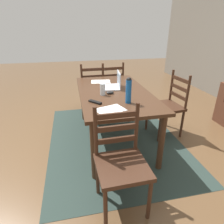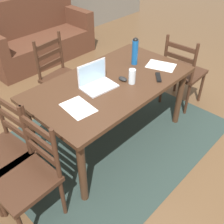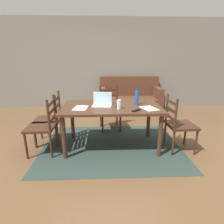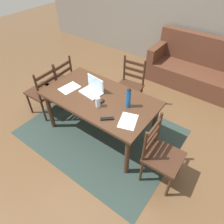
{
  "view_description": "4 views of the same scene",
  "coord_description": "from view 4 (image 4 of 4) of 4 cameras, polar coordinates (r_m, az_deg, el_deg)",
  "views": [
    {
      "loc": [
        2.44,
        -0.55,
        1.57
      ],
      "look_at": [
        0.07,
        -0.04,
        0.47
      ],
      "focal_mm": 31.01,
      "sensor_mm": 36.0,
      "label": 1
    },
    {
      "loc": [
        -1.63,
        -1.55,
        2.08
      ],
      "look_at": [
        -0.09,
        -0.1,
        0.47
      ],
      "focal_mm": 42.28,
      "sensor_mm": 36.0,
      "label": 2
    },
    {
      "loc": [
        -0.11,
        -2.91,
        1.53
      ],
      "look_at": [
        0.01,
        0.11,
        0.61
      ],
      "focal_mm": 28.38,
      "sensor_mm": 36.0,
      "label": 3
    },
    {
      "loc": [
        1.54,
        -1.78,
        2.56
      ],
      "look_at": [
        0.14,
        0.12,
        0.44
      ],
      "focal_mm": 32.7,
      "sensor_mm": 36.0,
      "label": 4
    }
  ],
  "objects": [
    {
      "name": "paper_stack_right",
      "position": [
        3.21,
        -11.81,
        6.6
      ],
      "size": [
        0.24,
        0.32,
        0.0
      ],
      "primitive_type": "cube",
      "rotation": [
        0.0,
        0.0,
        -0.12
      ],
      "color": "white",
      "rests_on": "dining_table"
    },
    {
      "name": "area_rug",
      "position": [
        3.47,
        -3.01,
        -5.54
      ],
      "size": [
        2.44,
        1.86,
        0.01
      ],
      "primitive_type": "cube",
      "color": "#283833",
      "rests_on": "ground"
    },
    {
      "name": "couch",
      "position": [
        4.77,
        21.83,
        11.28
      ],
      "size": [
        1.8,
        0.8,
        1.0
      ],
      "color": "#512D1E",
      "rests_on": "ground"
    },
    {
      "name": "chair_far_head",
      "position": [
        3.69,
        4.85,
        7.1
      ],
      "size": [
        0.49,
        0.49,
        0.95
      ],
      "color": "#3D2316",
      "rests_on": "ground"
    },
    {
      "name": "laptop",
      "position": [
        3.05,
        -5.34,
        6.56
      ],
      "size": [
        0.34,
        0.26,
        0.23
      ],
      "color": "silver",
      "rests_on": "dining_table"
    },
    {
      "name": "computer_mouse",
      "position": [
        2.87,
        -2.98,
        3.1
      ],
      "size": [
        0.06,
        0.1,
        0.03
      ],
      "primitive_type": "ellipsoid",
      "rotation": [
        0.0,
        0.0,
        -0.04
      ],
      "color": "black",
      "rests_on": "dining_table"
    },
    {
      "name": "chair_left_near",
      "position": [
        3.75,
        -18.67,
        5.41
      ],
      "size": [
        0.45,
        0.45,
        0.95
      ],
      "color": "#3D2316",
      "rests_on": "ground"
    },
    {
      "name": "paper_stack_left",
      "position": [
        2.59,
        4.5,
        -2.52
      ],
      "size": [
        0.29,
        0.35,
        0.0
      ],
      "primitive_type": "cube",
      "rotation": [
        0.0,
        0.0,
        0.32
      ],
      "color": "white",
      "rests_on": "dining_table"
    },
    {
      "name": "chair_right_near",
      "position": [
        2.67,
        13.54,
        -11.66
      ],
      "size": [
        0.45,
        0.45,
        0.95
      ],
      "color": "#3D2316",
      "rests_on": "ground"
    },
    {
      "name": "dining_table",
      "position": [
        3.02,
        -3.44,
        2.88
      ],
      "size": [
        1.67,
        0.92,
        0.75
      ],
      "color": "#422819",
      "rests_on": "ground"
    },
    {
      "name": "chair_left_far",
      "position": [
        3.92,
        -14.52,
        8.11
      ],
      "size": [
        0.47,
        0.47,
        0.95
      ],
      "color": "#3D2316",
      "rests_on": "ground"
    },
    {
      "name": "wall_back",
      "position": [
        5.01,
        19.44,
        25.89
      ],
      "size": [
        8.0,
        0.12,
        2.7
      ],
      "primitive_type": "cube",
      "color": "slate",
      "rests_on": "ground"
    },
    {
      "name": "drinking_glass",
      "position": [
        2.76,
        -4.0,
        2.81
      ],
      "size": [
        0.07,
        0.07,
        0.15
      ],
      "primitive_type": "cylinder",
      "color": "silver",
      "rests_on": "dining_table"
    },
    {
      "name": "tv_remote",
      "position": [
        2.61,
        -1.43,
        -1.87
      ],
      "size": [
        0.16,
        0.15,
        0.02
      ],
      "primitive_type": "cube",
      "rotation": [
        0.0,
        0.0,
        2.29
      ],
      "color": "black",
      "rests_on": "dining_table"
    },
    {
      "name": "water_bottle",
      "position": [
        2.71,
        4.62,
        4.09
      ],
      "size": [
        0.07,
        0.07,
        0.3
      ],
      "color": "#145199",
      "rests_on": "dining_table"
    },
    {
      "name": "ground_plane",
      "position": [
        3.48,
        -3.01,
        -5.58
      ],
      "size": [
        14.0,
        14.0,
        0.0
      ],
      "primitive_type": "plane",
      "color": "brown"
    }
  ]
}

